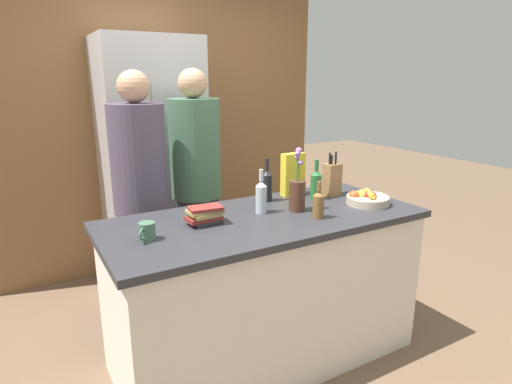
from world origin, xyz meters
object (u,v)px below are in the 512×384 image
(book_stack, at_px, (205,215))
(person_at_sink, at_px, (141,191))
(bottle_oil, at_px, (318,204))
(bottle_vinegar, at_px, (267,184))
(cereal_box, at_px, (293,174))
(refrigerator, at_px, (153,165))
(bottle_wine, at_px, (316,184))
(flower_vase, at_px, (297,192))
(coffee_mug, at_px, (147,231))
(fruit_bowl, at_px, (367,199))
(bottle_water, at_px, (261,196))
(person_in_blue, at_px, (196,178))
(knife_block, at_px, (332,179))

(book_stack, bearing_deg, person_at_sink, 104.61)
(bottle_oil, xyz_separation_m, bottle_vinegar, (-0.07, 0.44, 0.03))
(cereal_box, distance_m, person_at_sink, 1.01)
(refrigerator, xyz_separation_m, bottle_wine, (0.70, -1.27, 0.02))
(cereal_box, bearing_deg, book_stack, -161.37)
(flower_vase, distance_m, coffee_mug, 0.92)
(cereal_box, distance_m, bottle_oil, 0.51)
(cereal_box, bearing_deg, fruit_bowl, -55.91)
(cereal_box, bearing_deg, bottle_water, -148.50)
(refrigerator, distance_m, person_in_blue, 0.59)
(bottle_wine, xyz_separation_m, bottle_water, (-0.46, -0.07, -0.00))
(fruit_bowl, xyz_separation_m, bottle_vinegar, (-0.51, 0.38, 0.07))
(bottle_wine, bearing_deg, refrigerator, 118.88)
(person_at_sink, bearing_deg, knife_block, -24.98)
(refrigerator, height_order, bottle_vinegar, refrigerator)
(coffee_mug, bearing_deg, book_stack, 13.12)
(book_stack, xyz_separation_m, person_at_sink, (-0.17, 0.65, 0.01))
(book_stack, relative_size, bottle_wine, 0.76)
(bottle_vinegar, relative_size, bottle_water, 1.06)
(bottle_vinegar, bearing_deg, bottle_oil, -80.92)
(bottle_vinegar, xyz_separation_m, person_at_sink, (-0.70, 0.44, -0.05))
(book_stack, bearing_deg, fruit_bowl, -8.88)
(knife_block, bearing_deg, refrigerator, 124.45)
(bottle_water, bearing_deg, bottle_oil, -46.64)
(flower_vase, distance_m, person_in_blue, 0.90)
(refrigerator, relative_size, coffee_mug, 19.53)
(fruit_bowl, distance_m, knife_block, 0.29)
(refrigerator, relative_size, bottle_vinegar, 7.19)
(flower_vase, bearing_deg, person_at_sink, 136.52)
(refrigerator, bearing_deg, bottle_oil, -73.45)
(bottle_water, bearing_deg, book_stack, -177.48)
(book_stack, xyz_separation_m, bottle_water, (0.37, 0.02, 0.05))
(coffee_mug, height_order, person_in_blue, person_in_blue)
(bottle_water, bearing_deg, knife_block, 9.08)
(flower_vase, relative_size, book_stack, 1.91)
(cereal_box, distance_m, person_in_blue, 0.72)
(fruit_bowl, height_order, bottle_water, bottle_water)
(bottle_vinegar, distance_m, person_at_sink, 0.82)
(cereal_box, xyz_separation_m, person_in_blue, (-0.48, 0.54, -0.08))
(bottle_oil, height_order, person_at_sink, person_at_sink)
(fruit_bowl, xyz_separation_m, coffee_mug, (-1.38, 0.08, 0.01))
(bottle_water, bearing_deg, person_in_blue, 96.85)
(refrigerator, xyz_separation_m, bottle_vinegar, (0.40, -1.14, 0.03))
(knife_block, height_order, bottle_oil, knife_block)
(knife_block, bearing_deg, fruit_bowl, -78.12)
(refrigerator, xyz_separation_m, book_stack, (-0.13, -1.36, -0.03))
(coffee_mug, xyz_separation_m, book_stack, (0.34, 0.08, 0.01))
(fruit_bowl, xyz_separation_m, person_in_blue, (-0.76, 0.95, 0.03))
(bottle_water, xyz_separation_m, person_at_sink, (-0.54, 0.63, -0.04))
(fruit_bowl, relative_size, bottle_vinegar, 0.96)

